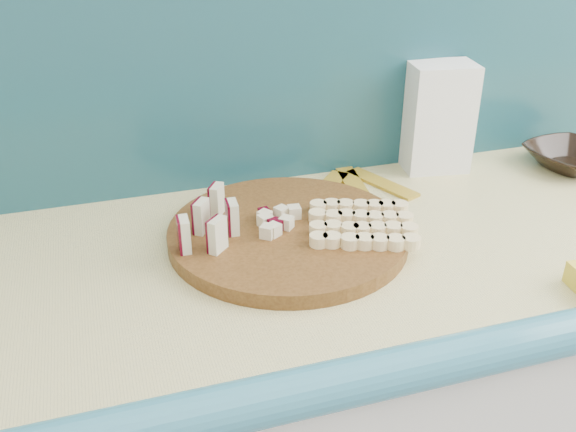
% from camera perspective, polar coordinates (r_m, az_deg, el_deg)
% --- Properties ---
extents(backsplash, '(2.20, 0.02, 0.50)m').
position_cam_1_polar(backsplash, '(1.19, -1.68, 14.54)').
color(backsplash, teal).
rests_on(backsplash, kitchen_counter).
extents(cutting_board, '(0.50, 0.50, 0.02)m').
position_cam_1_polar(cutting_board, '(1.04, 0.00, -1.56)').
color(cutting_board, '#40240D').
rests_on(cutting_board, kitchen_counter).
extents(apple_wedges, '(0.11, 0.15, 0.05)m').
position_cam_1_polar(apple_wedges, '(1.01, -6.93, -0.37)').
color(apple_wedges, beige).
rests_on(apple_wedges, cutting_board).
extents(apple_chunks, '(0.06, 0.06, 0.02)m').
position_cam_1_polar(apple_chunks, '(1.03, -1.31, -0.50)').
color(apple_chunks, beige).
rests_on(apple_chunks, cutting_board).
extents(banana_slices, '(0.20, 0.19, 0.02)m').
position_cam_1_polar(banana_slices, '(1.03, 6.58, -0.67)').
color(banana_slices, '#F8DB97').
rests_on(banana_slices, cutting_board).
extents(brown_bowl, '(0.20, 0.20, 0.04)m').
position_cam_1_polar(brown_bowl, '(1.43, 23.87, 4.75)').
color(brown_bowl, black).
rests_on(brown_bowl, kitchen_counter).
extents(flour_bag, '(0.14, 0.11, 0.21)m').
position_cam_1_polar(flour_bag, '(1.31, 13.19, 8.54)').
color(flour_bag, white).
rests_on(flour_bag, kitchen_counter).
extents(banana_peel, '(0.23, 0.19, 0.01)m').
position_cam_1_polar(banana_peel, '(1.24, 5.81, 2.83)').
color(banana_peel, gold).
rests_on(banana_peel, kitchen_counter).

